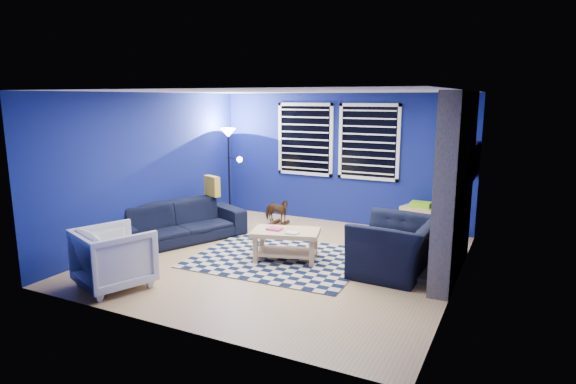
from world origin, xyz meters
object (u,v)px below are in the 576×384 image
(tv, at_px, (474,162))
(sofa, at_px, (178,222))
(armchair_big, at_px, (395,247))
(floor_lamp, at_px, (229,145))
(rocking_horse, at_px, (276,211))
(coffee_table, at_px, (286,239))
(armchair_bent, at_px, (114,257))
(cabinet, at_px, (420,220))

(tv, relative_size, sofa, 0.44)
(armchair_big, xyz_separation_m, floor_lamp, (-3.80, 1.69, 1.09))
(tv, relative_size, rocking_horse, 1.79)
(armchair_big, distance_m, coffee_table, 1.60)
(rocking_horse, height_order, coffee_table, rocking_horse)
(armchair_bent, distance_m, coffee_table, 2.43)
(sofa, xyz_separation_m, floor_lamp, (-0.12, 1.81, 1.15))
(tv, xyz_separation_m, coffee_table, (-2.37, -2.03, -1.06))
(cabinet, bearing_deg, rocking_horse, -148.62)
(tv, xyz_separation_m, armchair_big, (-0.78, -1.84, -1.01))
(rocking_horse, distance_m, floor_lamp, 1.67)
(sofa, relative_size, armchair_bent, 2.60)
(floor_lamp, bearing_deg, armchair_bent, -79.74)
(armchair_bent, height_order, floor_lamp, floor_lamp)
(sofa, distance_m, cabinet, 4.23)
(rocking_horse, bearing_deg, cabinet, -72.72)
(rocking_horse, relative_size, coffee_table, 0.50)
(tv, relative_size, armchair_big, 0.84)
(armchair_big, relative_size, coffee_table, 1.08)
(tv, bearing_deg, rocking_horse, -173.83)
(coffee_table, bearing_deg, sofa, 178.05)
(armchair_bent, distance_m, rocking_horse, 3.59)
(armchair_big, distance_m, floor_lamp, 4.30)
(armchair_big, xyz_separation_m, cabinet, (-0.07, 2.09, -0.12))
(tv, bearing_deg, armchair_big, -112.85)
(tv, distance_m, armchair_bent, 5.62)
(sofa, xyz_separation_m, cabinet, (3.61, 2.21, -0.06))
(sofa, bearing_deg, cabinet, -33.96)
(sofa, relative_size, floor_lamp, 1.25)
(coffee_table, height_order, floor_lamp, floor_lamp)
(armchair_bent, xyz_separation_m, coffee_table, (1.53, 1.89, -0.05))
(armchair_big, bearing_deg, tv, 159.44)
(rocking_horse, height_order, cabinet, cabinet)
(rocking_horse, distance_m, coffee_table, 1.96)
(tv, bearing_deg, sofa, -156.21)
(armchair_bent, bearing_deg, floor_lamp, -58.32)
(armchair_bent, bearing_deg, coffee_table, -107.58)
(cabinet, bearing_deg, floor_lamp, -156.04)
(tv, height_order, armchair_bent, tv)
(rocking_horse, bearing_deg, armchair_big, -115.59)
(tv, height_order, cabinet, tv)
(floor_lamp, bearing_deg, tv, 1.92)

